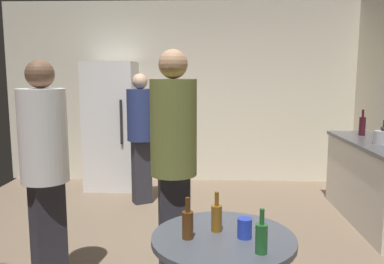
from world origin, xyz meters
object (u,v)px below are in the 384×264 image
(kettle, at_px, (382,137))
(plastic_cup_blue, at_px, (245,228))
(person_in_navy_shirt, at_px, (141,128))
(beer_bottle_amber, at_px, (217,217))
(person_in_olive_shirt, at_px, (174,152))
(foreground_table, at_px, (223,254))
(beer_bottle_brown, at_px, (188,224))
(beer_bottle_green, at_px, (261,237))
(person_in_white_shirt, at_px, (45,160))
(wine_bottle_on_counter, at_px, (362,126))
(beer_bottle_on_counter, at_px, (383,133))
(refrigerator, at_px, (112,125))

(kettle, relative_size, plastic_cup_blue, 2.22)
(person_in_navy_shirt, bearing_deg, beer_bottle_amber, -9.48)
(person_in_olive_shirt, bearing_deg, foreground_table, 11.06)
(plastic_cup_blue, bearing_deg, beer_bottle_brown, -176.23)
(beer_bottle_green, distance_m, person_in_white_shirt, 1.70)
(beer_bottle_amber, distance_m, person_in_navy_shirt, 2.84)
(kettle, distance_m, wine_bottle_on_counter, 0.61)
(wine_bottle_on_counter, distance_m, beer_bottle_brown, 3.35)
(person_in_navy_shirt, bearing_deg, plastic_cup_blue, -7.24)
(beer_bottle_amber, xyz_separation_m, beer_bottle_green, (0.22, -0.27, 0.00))
(beer_bottle_green, xyz_separation_m, person_in_white_shirt, (-1.45, 0.87, 0.19))
(beer_bottle_brown, height_order, person_in_white_shirt, person_in_white_shirt)
(beer_bottle_brown, distance_m, beer_bottle_green, 0.41)
(beer_bottle_amber, height_order, person_in_white_shirt, person_in_white_shirt)
(beer_bottle_brown, relative_size, beer_bottle_green, 1.00)
(wine_bottle_on_counter, bearing_deg, foreground_table, -123.39)
(beer_bottle_amber, bearing_deg, plastic_cup_blue, -30.43)
(beer_bottle_on_counter, relative_size, beer_bottle_green, 1.00)
(beer_bottle_amber, relative_size, beer_bottle_green, 1.00)
(refrigerator, xyz_separation_m, foreground_table, (1.46, -3.49, -0.27))
(beer_bottle_amber, distance_m, person_in_olive_shirt, 0.79)
(wine_bottle_on_counter, relative_size, plastic_cup_blue, 2.82)
(wine_bottle_on_counter, distance_m, person_in_navy_shirt, 2.68)
(plastic_cup_blue, bearing_deg, foreground_table, 170.68)
(beer_bottle_amber, bearing_deg, person_in_navy_shirt, 108.10)
(beer_bottle_green, xyz_separation_m, plastic_cup_blue, (-0.07, 0.19, -0.03))
(foreground_table, xyz_separation_m, beer_bottle_brown, (-0.20, -0.04, 0.19))
(refrigerator, relative_size, beer_bottle_green, 7.83)
(person_in_navy_shirt, bearing_deg, person_in_olive_shirt, -11.47)
(foreground_table, relative_size, plastic_cup_blue, 7.27)
(person_in_white_shirt, distance_m, person_in_navy_shirt, 2.13)
(wine_bottle_on_counter, height_order, beer_bottle_amber, wine_bottle_on_counter)
(beer_bottle_brown, bearing_deg, person_in_olive_shirt, 100.12)
(beer_bottle_amber, distance_m, beer_bottle_brown, 0.19)
(refrigerator, bearing_deg, kettle, -24.06)
(wine_bottle_on_counter, bearing_deg, plastic_cup_blue, -121.48)
(refrigerator, bearing_deg, beer_bottle_green, -66.08)
(beer_bottle_on_counter, distance_m, person_in_olive_shirt, 2.68)
(refrigerator, relative_size, foreground_table, 2.25)
(person_in_white_shirt, xyz_separation_m, person_in_navy_shirt, (0.35, 2.10, -0.06))
(beer_bottle_amber, relative_size, person_in_white_shirt, 0.13)
(kettle, bearing_deg, wine_bottle_on_counter, 87.92)
(beer_bottle_amber, height_order, beer_bottle_brown, same)
(foreground_table, distance_m, plastic_cup_blue, 0.20)
(beer_bottle_green, height_order, plastic_cup_blue, beer_bottle_green)
(plastic_cup_blue, bearing_deg, person_in_white_shirt, 153.51)
(foreground_table, bearing_deg, beer_bottle_green, -48.69)
(beer_bottle_green, relative_size, person_in_olive_shirt, 0.13)
(beer_bottle_on_counter, bearing_deg, kettle, -115.26)
(plastic_cup_blue, distance_m, person_in_olive_shirt, 0.94)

